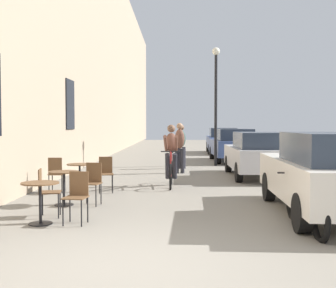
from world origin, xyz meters
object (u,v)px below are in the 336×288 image
cafe_chair_near_toward_wall (46,189)px  pedestrian_near (180,145)px  cafe_table_far (80,172)px  parked_motorcycle (306,204)px  cyclist_on_bicycle (171,157)px  pedestrian_mid (181,144)px  cafe_chair_far_toward_wall (56,172)px  parked_car_nearest (329,173)px  cafe_chair_near_toward_street (77,194)px  parked_car_second (258,154)px  street_lamp (216,91)px  cafe_chair_far_toward_street (106,172)px  cafe_chair_mid_toward_street (92,180)px  parked_car_third (232,145)px  cafe_table_near (40,194)px  cafe_table_mid (64,181)px  parked_car_fourth (222,140)px

cafe_chair_near_toward_wall → pedestrian_near: bearing=70.9°
cafe_table_far → parked_motorcycle: size_ratio=0.34×
cyclist_on_bicycle → pedestrian_mid: pedestrian_mid is taller
cafe_chair_far_toward_wall → parked_car_nearest: size_ratio=0.20×
cafe_chair_near_toward_street → parked_car_second: bearing=56.8°
cafe_chair_near_toward_wall → street_lamp: bearing=68.2°
cafe_chair_far_toward_street → cafe_chair_far_toward_wall: 1.23m
cafe_chair_near_toward_street → pedestrian_near: bearing=76.7°
cafe_chair_far_toward_wall → pedestrian_mid: 6.88m
cafe_chair_mid_toward_street → parked_car_second: (4.44, 4.92, 0.24)m
cafe_chair_mid_toward_street → pedestrian_mid: size_ratio=0.52×
parked_car_third → parked_motorcycle: (-0.51, -12.99, -0.38)m
street_lamp → parked_car_third: bearing=64.3°
cafe_chair_far_toward_street → street_lamp: 8.34m
parked_car_second → parked_motorcycle: 7.04m
cyclist_on_bicycle → cafe_table_far: bearing=-153.3°
cafe_chair_far_toward_street → parked_car_third: 10.17m
cafe_chair_mid_toward_street → cafe_table_near: bearing=-106.5°
cafe_chair_far_toward_wall → cafe_table_mid: bearing=-69.4°
cafe_table_near → cafe_chair_far_toward_street: bearing=81.3°
cafe_table_near → pedestrian_near: 8.25m
cyclist_on_bicycle → parked_motorcycle: (2.25, -4.91, -0.41)m
cafe_table_near → cafe_chair_far_toward_wall: cafe_chair_far_toward_wall is taller
cafe_table_far → parked_car_third: size_ratio=0.17×
pedestrian_mid → parked_car_fourth: (2.58, 9.13, -0.18)m
pedestrian_near → parked_car_second: pedestrian_near is taller
cafe_chair_mid_toward_street → cafe_chair_far_toward_wall: (-1.22, 1.60, 0.00)m
pedestrian_near → parked_car_nearest: (2.72, -7.11, -0.19)m
cafe_chair_near_toward_wall → cafe_chair_far_toward_street: bearing=78.3°
cafe_table_near → parked_car_fourth: bearing=74.6°
cafe_table_far → pedestrian_mid: pedestrian_mid is taller
cafe_chair_near_toward_wall → cafe_chair_far_toward_wall: same height
cafe_chair_mid_toward_street → cafe_table_far: cafe_chair_mid_toward_street is taller
cafe_chair_near_toward_wall → pedestrian_near: size_ratio=0.50×
cafe_chair_near_toward_street → cyclist_on_bicycle: 4.85m
cafe_chair_mid_toward_street → pedestrian_mid: pedestrian_mid is taller
cafe_chair_far_toward_wall → cafe_chair_near_toward_street: bearing=-68.9°
cafe_chair_near_toward_wall → cafe_table_far: bearing=90.6°
cafe_chair_near_toward_street → parked_car_fourth: (4.50, 18.55, 0.27)m
pedestrian_near → parked_motorcycle: (1.98, -8.13, -0.59)m
cafe_table_near → street_lamp: street_lamp is taller
cafe_chair_near_toward_wall → cafe_chair_near_toward_street: bearing=-35.8°
cafe_chair_mid_toward_street → pedestrian_near: 6.35m
cafe_table_near → cafe_chair_far_toward_wall: size_ratio=0.81×
cafe_table_mid → parked_car_nearest: 5.32m
cafe_chair_far_toward_wall → parked_car_second: size_ratio=0.21×
cyclist_on_bicycle → pedestrian_mid: 4.86m
parked_car_nearest → parked_car_third: bearing=91.1°
cafe_chair_far_toward_wall → pedestrian_near: pedestrian_near is taller
cafe_table_far → cafe_table_mid: bearing=-88.2°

